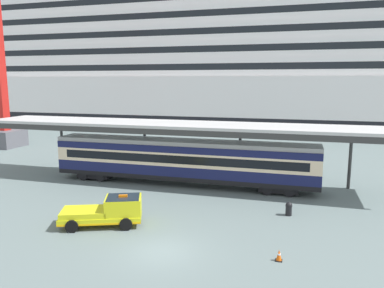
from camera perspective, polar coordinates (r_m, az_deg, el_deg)
The scene contains 8 objects.
ground_plane at distance 21.52m, azimuth -4.62°, elevation -16.10°, with size 400.00×400.00×0.00m, color slate.
cruise_ship at distance 80.01m, azimuth -2.99°, elevation 11.33°, with size 121.38×24.19×34.15m.
platform_canopy at distance 33.40m, azimuth -1.34°, elevation 2.79°, with size 38.40×5.40×5.57m.
train_carriage at distance 33.52m, azimuth -1.52°, elevation -2.44°, with size 23.83×2.81×4.11m.
service_truck at distance 25.20m, azimuth -12.59°, elevation -9.92°, with size 5.58×3.78×2.02m.
traffic_cone_near at distance 28.71m, azimuth -10.09°, elevation -8.81°, with size 0.36×0.36×0.65m.
traffic_cone_mid at distance 20.86m, azimuth 13.19°, elevation -16.26°, with size 0.36×0.36×0.63m.
quay_bollard at distance 27.31m, azimuth 14.62°, elevation -9.51°, with size 0.48×0.48×0.96m.
Camera 1 is at (6.85, -18.13, 9.34)m, focal length 34.79 mm.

